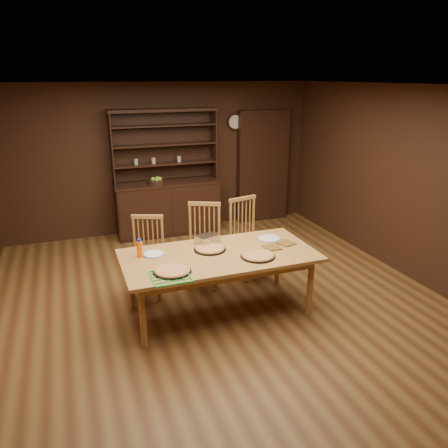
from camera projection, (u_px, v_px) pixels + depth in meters
name	position (u px, v px, depth m)	size (l,w,h in m)	color
floor	(220.00, 303.00, 5.46)	(6.00, 6.00, 0.00)	brown
room_shell	(220.00, 180.00, 4.95)	(6.00, 6.00, 6.00)	beige
china_hutch	(168.00, 201.00, 7.71)	(1.84, 0.52, 2.17)	black
doorway	(262.00, 167.00, 8.32)	(1.00, 0.18, 2.10)	black
wall_clock	(235.00, 122.00, 7.91)	(0.30, 0.05, 0.30)	black
dining_table	(219.00, 259.00, 5.05)	(2.23, 1.11, 0.75)	#A97C3A
chair_left	(148.00, 254.00, 5.55)	(0.54, 0.53, 1.04)	#BF7E41
chair_center	(204.00, 242.00, 5.83)	(0.60, 0.59, 1.11)	#BF7E41
chair_right	(246.00, 234.00, 6.10)	(0.54, 0.52, 1.11)	#BF7E41
pizza_left	(172.00, 270.00, 4.56)	(0.41, 0.41, 0.04)	black
pizza_right	(258.00, 255.00, 4.94)	(0.39, 0.39, 0.04)	black
pizza_center	(210.00, 249.00, 5.13)	(0.38, 0.38, 0.04)	black
cooling_rack	(170.00, 276.00, 4.45)	(0.38, 0.38, 0.02)	green
plate_left	(154.00, 254.00, 5.00)	(0.25, 0.25, 0.02)	silver
plate_right	(269.00, 238.00, 5.48)	(0.29, 0.29, 0.02)	silver
foil_dish	(207.00, 239.00, 5.33)	(0.26, 0.18, 0.10)	silver
juice_bottle	(140.00, 249.00, 4.92)	(0.07, 0.07, 0.21)	orange
pot_holder_a	(286.00, 243.00, 5.33)	(0.19, 0.19, 0.01)	#A41A12
pot_holder_b	(272.00, 247.00, 5.20)	(0.19, 0.19, 0.01)	#A41A12
fruit_bowl	(156.00, 181.00, 7.46)	(0.28, 0.28, 0.12)	black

